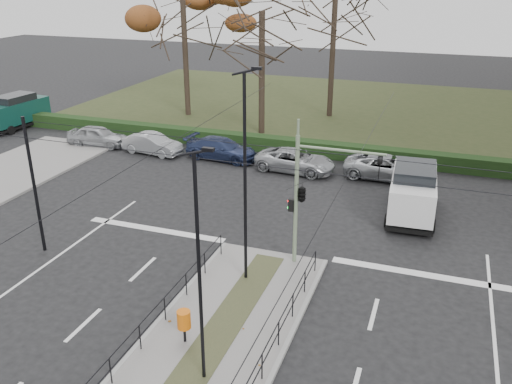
# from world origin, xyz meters

# --- Properties ---
(ground) EXTENTS (140.00, 140.00, 0.00)m
(ground) POSITION_xyz_m (0.00, 0.00, 0.00)
(ground) COLOR black
(ground) RESTS_ON ground
(median_island) EXTENTS (4.40, 15.00, 0.14)m
(median_island) POSITION_xyz_m (0.00, -2.50, 0.07)
(median_island) COLOR slate
(median_island) RESTS_ON ground
(park) EXTENTS (38.00, 26.00, 0.10)m
(park) POSITION_xyz_m (-6.00, 32.00, 0.05)
(park) COLOR #293219
(park) RESTS_ON ground
(hedge) EXTENTS (38.00, 1.00, 1.00)m
(hedge) POSITION_xyz_m (-6.00, 18.60, 0.50)
(hedge) COLOR black
(hedge) RESTS_ON ground
(median_railing) EXTENTS (4.14, 13.24, 0.92)m
(median_railing) POSITION_xyz_m (0.00, -2.60, 0.98)
(median_railing) COLOR black
(median_railing) RESTS_ON median_island
(catenary) EXTENTS (20.00, 34.00, 6.00)m
(catenary) POSITION_xyz_m (0.00, 1.62, 3.42)
(catenary) COLOR black
(catenary) RESTS_ON ground
(traffic_light) EXTENTS (3.71, 2.09, 5.44)m
(traffic_light) POSITION_xyz_m (1.36, 4.50, 3.30)
(traffic_light) COLOR gray
(traffic_light) RESTS_ON median_island
(litter_bin) EXTENTS (0.45, 0.45, 1.15)m
(litter_bin) POSITION_xyz_m (-0.89, -1.78, 0.96)
(litter_bin) COLOR black
(litter_bin) RESTS_ON median_island
(streetlamp_median_near) EXTENTS (0.60, 0.12, 7.21)m
(streetlamp_median_near) POSITION_xyz_m (0.41, -3.10, 3.81)
(streetlamp_median_near) COLOR black
(streetlamp_median_near) RESTS_ON median_island
(streetlamp_median_far) EXTENTS (0.69, 0.14, 8.25)m
(streetlamp_median_far) POSITION_xyz_m (-0.38, 2.58, 4.34)
(streetlamp_median_far) COLOR black
(streetlamp_median_far) RESTS_ON median_island
(parked_car_first) EXTENTS (4.30, 2.03, 1.42)m
(parked_car_first) POSITION_xyz_m (-16.24, 15.67, 0.71)
(parked_car_first) COLOR #95999C
(parked_car_first) RESTS_ON ground
(parked_car_second) EXTENTS (4.26, 1.90, 1.36)m
(parked_car_second) POSITION_xyz_m (-11.79, 15.42, 0.68)
(parked_car_second) COLOR #95999C
(parked_car_second) RESTS_ON ground
(parked_car_third) EXTENTS (4.91, 2.34, 1.38)m
(parked_car_third) POSITION_xyz_m (-7.05, 15.94, 0.69)
(parked_car_third) COLOR #212B4E
(parked_car_third) RESTS_ON ground
(parked_car_fourth) EXTENTS (5.02, 2.65, 1.35)m
(parked_car_fourth) POSITION_xyz_m (-1.95, 15.34, 0.67)
(parked_car_fourth) COLOR #95999C
(parked_car_fourth) RESTS_ON ground
(white_van) EXTENTS (2.48, 5.14, 2.63)m
(white_van) POSITION_xyz_m (5.22, 11.02, 1.36)
(white_van) COLOR silver
(white_van) RESTS_ON ground
(green_van) EXTENTS (2.42, 5.31, 2.58)m
(green_van) POSITION_xyz_m (-24.79, 17.62, 1.33)
(green_van) COLOR #0B322B
(green_van) RESTS_ON ground
(rust_tree) EXTENTS (9.27, 9.27, 11.98)m
(rust_tree) POSITION_xyz_m (-14.08, 25.39, 9.20)
(rust_tree) COLOR black
(rust_tree) RESTS_ON park
(bare_tree_near) EXTENTS (7.56, 7.56, 11.49)m
(bare_tree_near) POSITION_xyz_m (-6.50, 22.30, 8.12)
(bare_tree_near) COLOR black
(bare_tree_near) RESTS_ON park
(parked_car_fifth) EXTENTS (4.99, 2.40, 1.37)m
(parked_car_fifth) POSITION_xyz_m (3.42, 15.93, 0.69)
(parked_car_fifth) COLOR #95999C
(parked_car_fifth) RESTS_ON ground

